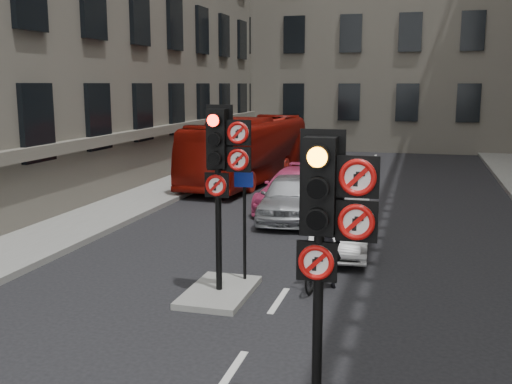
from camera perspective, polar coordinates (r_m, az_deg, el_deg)
The scene contains 11 objects.
pavement_left at distance 20.46m, azimuth -13.12°, elevation -1.27°, with size 3.00×50.00×0.16m, color gray.
centre_island at distance 11.90m, azimuth -3.52°, elevation -9.49°, with size 1.20×2.00×0.12m, color gray.
signal_near at distance 6.81m, azimuth 6.79°, elevation -2.48°, with size 0.91×0.40×3.58m.
signal_far at distance 11.25m, azimuth -3.26°, elevation 3.23°, with size 0.91×0.40×3.58m.
car_silver at distance 18.17m, azimuth 3.24°, elevation -0.50°, with size 1.62×4.03×1.37m, color #AFB2B7.
car_white at distance 14.90m, azimuth 8.17°, elevation -3.29°, with size 1.30×3.72×1.22m, color silver.
car_pink at distance 19.79m, azimuth 3.76°, elevation 0.28°, with size 1.83×4.51×1.31m, color #D33E74.
bus_red at distance 25.24m, azimuth -0.70°, elevation 4.07°, with size 2.27×9.71×2.71m, color maroon.
motorcycle at distance 12.26m, azimuth 6.06°, elevation -6.69°, with size 0.48×1.71×1.03m, color black.
motorcyclist at distance 12.13m, azimuth 6.58°, elevation -4.87°, with size 0.67×0.44×1.85m, color black.
info_sign at distance 12.07m, azimuth -1.12°, elevation -1.77°, with size 0.39×0.13×2.23m.
Camera 1 is at (2.46, -5.58, 4.08)m, focal length 42.00 mm.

